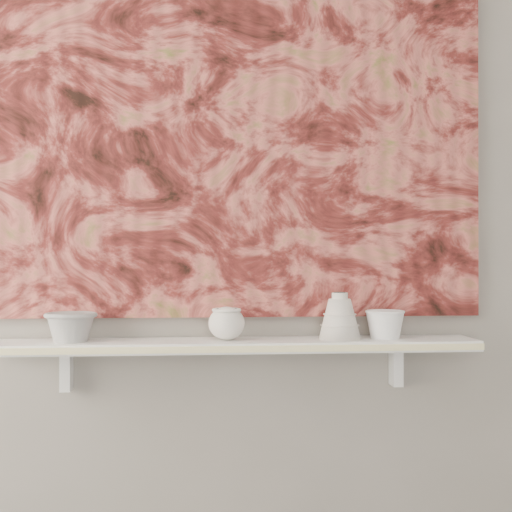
{
  "coord_description": "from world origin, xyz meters",
  "views": [
    {
      "loc": [
        -0.12,
        -0.54,
        1.16
      ],
      "look_at": [
        0.06,
        1.49,
        1.17
      ],
      "focal_mm": 50.0,
      "sensor_mm": 36.0,
      "label": 1
    }
  ],
  "objects": [
    {
      "name": "wall_back",
      "position": [
        0.0,
        1.6,
        1.35
      ],
      "size": [
        3.6,
        0.0,
        3.6
      ],
      "primitive_type": "plane",
      "rotation": [
        1.57,
        0.0,
        0.0
      ],
      "color": "gray",
      "rests_on": "floor"
    },
    {
      "name": "shelf",
      "position": [
        0.0,
        1.51,
        0.92
      ],
      "size": [
        1.4,
        0.18,
        0.03
      ],
      "primitive_type": "cube",
      "color": "silver",
      "rests_on": "wall_back"
    },
    {
      "name": "shelf_stripe",
      "position": [
        0.0,
        1.41,
        0.92
      ],
      "size": [
        1.4,
        0.01,
        0.02
      ],
      "primitive_type": "cube",
      "color": "#F2E6A1",
      "rests_on": "shelf"
    },
    {
      "name": "bracket_left",
      "position": [
        -0.49,
        1.57,
        0.84
      ],
      "size": [
        0.03,
        0.06,
        0.12
      ],
      "primitive_type": "cube",
      "color": "silver",
      "rests_on": "wall_back"
    },
    {
      "name": "bracket_right",
      "position": [
        0.49,
        1.57,
        0.84
      ],
      "size": [
        0.03,
        0.06,
        0.12
      ],
      "primitive_type": "cube",
      "color": "silver",
      "rests_on": "wall_back"
    },
    {
      "name": "painting",
      "position": [
        0.0,
        1.59,
        1.54
      ],
      "size": [
        1.5,
        0.02,
        1.1
      ],
      "primitive_type": "cube",
      "color": "maroon",
      "rests_on": "wall_back"
    },
    {
      "name": "house_motif",
      "position": [
        0.45,
        1.57,
        1.23
      ],
      "size": [
        0.09,
        0.0,
        0.08
      ],
      "primitive_type": "cube",
      "color": "black",
      "rests_on": "painting"
    },
    {
      "name": "bowl_grey",
      "position": [
        -0.47,
        1.51,
        0.97
      ],
      "size": [
        0.19,
        0.19,
        0.09
      ],
      "primitive_type": null,
      "rotation": [
        0.0,
        0.0,
        0.35
      ],
      "color": "#999A97",
      "rests_on": "shelf"
    },
    {
      "name": "cup_cream",
      "position": [
        -0.03,
        1.51,
        0.98
      ],
      "size": [
        0.11,
        0.11,
        0.1
      ],
      "primitive_type": null,
      "rotation": [
        0.0,
        0.0,
        -0.02
      ],
      "color": "silver",
      "rests_on": "shelf"
    },
    {
      "name": "bell_vessel",
      "position": [
        0.3,
        1.51,
        1.0
      ],
      "size": [
        0.14,
        0.14,
        0.14
      ],
      "primitive_type": null,
      "rotation": [
        0.0,
        0.0,
        0.12
      ],
      "color": "beige",
      "rests_on": "shelf"
    },
    {
      "name": "bowl_white",
      "position": [
        0.44,
        1.51,
        0.97
      ],
      "size": [
        0.14,
        0.14,
        0.08
      ],
      "primitive_type": null,
      "rotation": [
        0.0,
        0.0,
        -0.27
      ],
      "color": "white",
      "rests_on": "shelf"
    }
  ]
}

